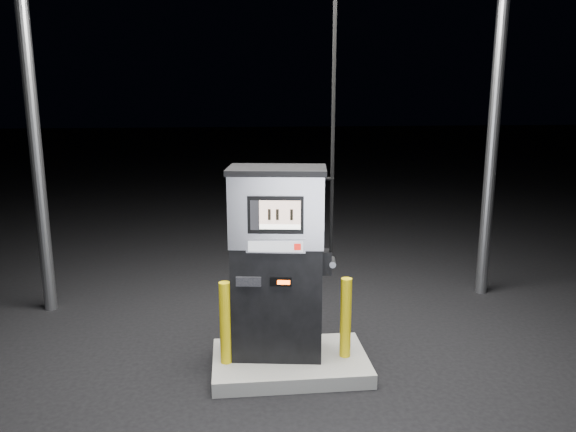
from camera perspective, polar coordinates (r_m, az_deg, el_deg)
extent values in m
plane|color=black|center=(6.09, 0.21, -15.29)|extent=(80.00, 80.00, 0.00)
cube|color=slate|center=(6.06, 0.21, -14.67)|extent=(1.60, 1.00, 0.15)
cylinder|color=gray|center=(7.76, -24.34, 7.07)|extent=(0.16, 0.16, 4.50)
cylinder|color=gray|center=(8.20, 20.10, 7.66)|extent=(0.16, 0.16, 4.50)
cube|color=black|center=(5.86, -1.07, -8.42)|extent=(0.97, 0.65, 1.19)
cube|color=silver|center=(5.59, -1.11, 0.76)|extent=(1.00, 0.67, 0.72)
cube|color=black|center=(5.52, -1.13, 4.69)|extent=(1.04, 0.71, 0.06)
cube|color=black|center=(5.32, -1.28, 0.09)|extent=(0.53, 0.10, 0.36)
cube|color=#C7A690|center=(5.30, -0.83, 0.36)|extent=(0.39, 0.06, 0.23)
cube|color=white|center=(5.33, -0.82, -1.10)|extent=(0.39, 0.06, 0.05)
cube|color=silver|center=(5.39, -1.26, -3.08)|extent=(0.57, 0.11, 0.13)
cube|color=#A8ABB0|center=(5.38, -1.27, -3.13)|extent=(0.52, 0.08, 0.10)
cube|color=red|center=(5.37, 0.97, -3.15)|extent=(0.07, 0.01, 0.07)
cube|color=black|center=(5.50, -0.74, -6.72)|extent=(0.21, 0.05, 0.09)
cube|color=#FF500C|center=(5.49, -0.45, -6.76)|extent=(0.12, 0.02, 0.04)
cube|color=black|center=(5.53, -4.03, -6.67)|extent=(0.25, 0.06, 0.10)
cube|color=black|center=(5.72, 3.95, -4.67)|extent=(0.12, 0.18, 0.24)
cylinder|color=gray|center=(5.72, 4.53, -4.68)|extent=(0.10, 0.22, 0.07)
cylinder|color=black|center=(5.42, 4.64, 11.50)|extent=(0.04, 0.04, 2.96)
cylinder|color=#DABC0C|center=(5.75, -6.38, -10.74)|extent=(0.12, 0.12, 0.85)
cylinder|color=#DABC0C|center=(5.88, 5.88, -10.24)|extent=(0.12, 0.12, 0.85)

